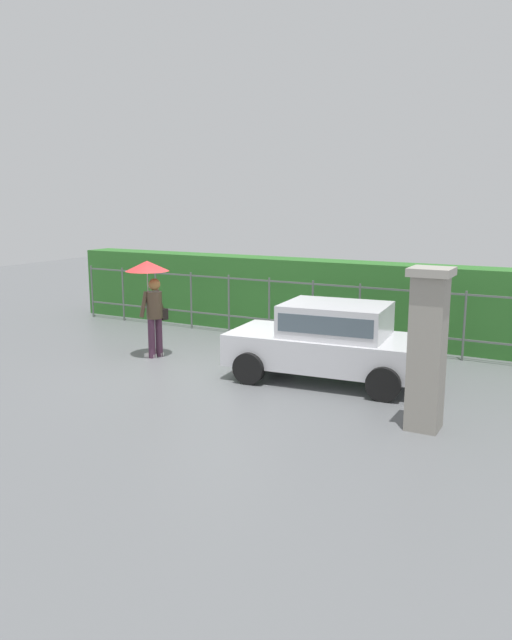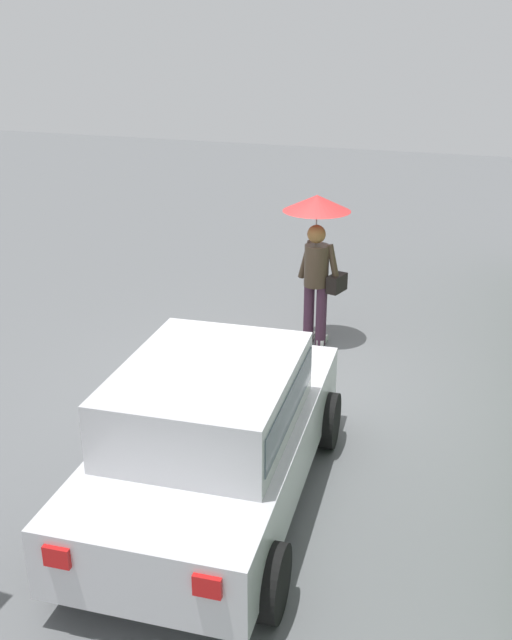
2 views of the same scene
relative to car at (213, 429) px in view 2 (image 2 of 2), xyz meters
The scene contains 3 objects.
ground_plane 2.62m from the car, 168.56° to the right, with size 40.00×40.00×0.00m, color slate.
car is the anchor object (origin of this frame).
pedestrian 4.13m from the car, behind, with size 0.93×0.93×2.10m.
Camera 2 is at (7.58, 2.80, 4.10)m, focal length 40.35 mm.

